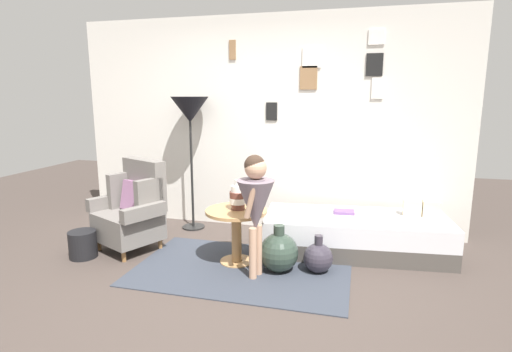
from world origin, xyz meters
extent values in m
plane|color=#423833|center=(0.00, 0.00, 0.00)|extent=(12.00, 12.00, 0.00)
cube|color=silver|center=(0.00, 1.95, 1.30)|extent=(4.80, 0.10, 2.60)
cube|color=olive|center=(-0.39, 1.90, 2.19)|extent=(0.08, 0.02, 0.23)
cube|color=beige|center=(-0.39, 1.89, 2.19)|extent=(0.06, 0.01, 0.18)
cube|color=black|center=(1.27, 1.90, 1.99)|extent=(0.18, 0.02, 0.25)
cube|color=silver|center=(1.27, 1.89, 1.99)|extent=(0.14, 0.01, 0.19)
cube|color=white|center=(1.27, 1.90, 2.28)|extent=(0.18, 0.02, 0.16)
cube|color=silver|center=(1.27, 1.89, 2.28)|extent=(0.14, 0.01, 0.13)
cube|color=white|center=(1.31, 1.90, 1.73)|extent=(0.13, 0.02, 0.24)
cube|color=#ABABA4|center=(1.31, 1.89, 1.73)|extent=(0.10, 0.01, 0.18)
cube|color=olive|center=(0.54, 1.90, 1.85)|extent=(0.20, 0.02, 0.27)
cube|color=beige|center=(0.54, 1.89, 1.85)|extent=(0.16, 0.01, 0.21)
cube|color=white|center=(0.57, 1.90, 2.08)|extent=(0.22, 0.02, 0.23)
cube|color=silver|center=(0.57, 1.89, 2.08)|extent=(0.17, 0.01, 0.18)
cube|color=black|center=(0.10, 1.90, 1.46)|extent=(0.13, 0.02, 0.21)
cube|color=silver|center=(0.10, 1.89, 1.46)|extent=(0.10, 0.01, 0.17)
cube|color=#333842|center=(0.11, 0.57, 0.01)|extent=(2.05, 1.28, 0.01)
cylinder|color=olive|center=(-1.53, 0.65, 0.06)|extent=(0.04, 0.04, 0.12)
cylinder|color=olive|center=(-1.10, 0.45, 0.06)|extent=(0.04, 0.04, 0.12)
cylinder|color=olive|center=(-1.34, 1.06, 0.06)|extent=(0.04, 0.04, 0.12)
cylinder|color=olive|center=(-0.91, 0.85, 0.06)|extent=(0.04, 0.04, 0.12)
cube|color=slate|center=(-1.22, 0.75, 0.27)|extent=(0.78, 0.76, 0.30)
cube|color=slate|center=(-1.12, 0.96, 0.70)|extent=(0.60, 0.38, 0.55)
cube|color=slate|center=(-1.41, 0.95, 0.61)|extent=(0.20, 0.31, 0.39)
cube|color=slate|center=(-0.94, 0.73, 0.61)|extent=(0.20, 0.31, 0.39)
cube|color=slate|center=(-1.53, 0.87, 0.49)|extent=(0.30, 0.49, 0.14)
cube|color=slate|center=(-0.93, 0.59, 0.49)|extent=(0.30, 0.49, 0.14)
cube|color=gray|center=(-1.18, 0.84, 0.58)|extent=(0.40, 0.30, 0.33)
cube|color=#4C4742|center=(1.15, 1.30, 0.09)|extent=(1.97, 0.98, 0.18)
cube|color=silver|center=(1.15, 1.30, 0.29)|extent=(1.97, 0.98, 0.22)
cube|color=beige|center=(1.91, 1.48, 0.48)|extent=(0.17, 0.12, 0.17)
cube|color=beige|center=(1.72, 1.49, 0.48)|extent=(0.19, 0.13, 0.16)
cylinder|color=tan|center=(0.01, 0.72, 0.01)|extent=(0.34, 0.34, 0.02)
cylinder|color=tan|center=(0.01, 0.72, 0.27)|extent=(0.10, 0.10, 0.50)
cylinder|color=tan|center=(0.01, 0.72, 0.53)|extent=(0.61, 0.61, 0.03)
cylinder|color=brown|center=(0.02, 0.74, 0.58)|extent=(0.13, 0.13, 0.06)
cylinder|color=white|center=(0.02, 0.74, 0.64)|extent=(0.17, 0.17, 0.06)
cylinder|color=brown|center=(0.02, 0.74, 0.70)|extent=(0.17, 0.17, 0.06)
cylinder|color=white|center=(0.02, 0.74, 0.76)|extent=(0.13, 0.13, 0.06)
cylinder|color=white|center=(0.02, 0.74, 0.82)|extent=(0.06, 0.06, 0.06)
cylinder|color=black|center=(-0.85, 1.62, 0.01)|extent=(0.28, 0.28, 0.02)
cylinder|color=black|center=(-0.85, 1.62, 0.79)|extent=(0.03, 0.03, 1.54)
cone|color=black|center=(-0.85, 1.62, 1.49)|extent=(0.46, 0.46, 0.31)
cylinder|color=tan|center=(0.26, 0.40, 0.24)|extent=(0.07, 0.07, 0.49)
cylinder|color=tan|center=(0.29, 0.49, 0.24)|extent=(0.07, 0.07, 0.49)
cone|color=slate|center=(0.28, 0.45, 0.68)|extent=(0.34, 0.34, 0.46)
cylinder|color=slate|center=(0.28, 0.45, 0.84)|extent=(0.17, 0.17, 0.18)
cylinder|color=tan|center=(0.26, 0.32, 0.75)|extent=(0.14, 0.08, 0.31)
cylinder|color=tan|center=(0.33, 0.56, 0.75)|extent=(0.14, 0.08, 0.31)
sphere|color=tan|center=(0.28, 0.45, 1.02)|extent=(0.20, 0.20, 0.20)
sphere|color=#38281E|center=(0.27, 0.45, 1.05)|extent=(0.19, 0.19, 0.19)
cube|color=#6D4B7E|center=(1.02, 1.38, 0.42)|extent=(0.23, 0.18, 0.03)
sphere|color=#2D3D33|center=(0.46, 0.62, 0.19)|extent=(0.37, 0.37, 0.37)
cylinder|color=#2D3D33|center=(0.46, 0.62, 0.41)|extent=(0.10, 0.10, 0.09)
sphere|color=#332D38|center=(0.82, 0.69, 0.14)|extent=(0.28, 0.28, 0.28)
cylinder|color=#332D38|center=(0.82, 0.69, 0.32)|extent=(0.08, 0.08, 0.09)
cylinder|color=black|center=(-1.57, 0.44, 0.14)|extent=(0.28, 0.28, 0.28)
camera|label=1|loc=(1.16, -2.91, 1.64)|focal=28.18mm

